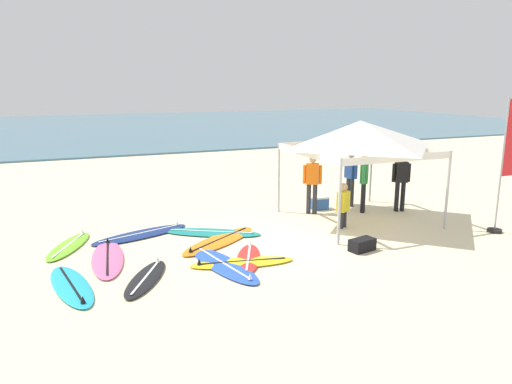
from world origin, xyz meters
The scene contains 21 objects.
ground_plane centered at (0.00, 0.00, 0.00)m, with size 80.00×80.00×0.00m, color beige.
sea centered at (0.00, 33.40, 0.05)m, with size 80.00×36.00×0.10m, color teal.
canopy_tent centered at (2.61, 0.67, 2.39)m, with size 3.37×3.37×2.75m.
surfboard_black centered at (-3.58, -1.30, 0.04)m, with size 1.37×1.93×0.19m.
surfboard_orange centered at (-1.54, 0.32, 0.04)m, with size 2.55×2.04×0.19m.
surfboard_pink centered at (-4.14, 0.12, 0.04)m, with size 0.94×2.53×0.19m.
surfboard_cyan centered at (-4.93, -1.12, 0.04)m, with size 0.98×2.32×0.19m.
surfboard_navy centered at (-3.18, 1.55, 0.04)m, with size 2.66×1.46×0.19m.
surfboard_red centered at (-1.34, -1.06, 0.04)m, with size 1.23×1.88×0.19m.
surfboard_lime centered at (-4.88, 1.32, 0.04)m, with size 1.37×2.10×0.19m.
surfboard_yellow centered at (-1.57, -1.24, 0.04)m, with size 2.27×1.01×0.19m.
surfboard_blue centered at (-1.96, -1.21, 0.04)m, with size 1.12×2.58×0.19m.
surfboard_teal centered at (-1.50, 1.00, 0.04)m, with size 2.51×1.87×0.19m.
person_blue centered at (3.32, 2.08, 0.99)m, with size 0.25×0.55×1.71m.
person_green centered at (3.26, 1.31, 0.99)m, with size 0.40×0.45×1.71m.
person_orange centered at (1.78, 1.75, 0.99)m, with size 0.48×0.38×1.71m.
person_black centered at (4.32, 0.96, 0.99)m, with size 0.52×0.33×1.71m.
person_yellow centered at (1.84, 0.19, 0.66)m, with size 0.49×0.37×1.20m.
banner_flag centered at (5.32, -1.68, 1.57)m, with size 0.60×0.36×3.40m.
gear_bag_near_tent centered at (1.25, -1.53, 0.14)m, with size 0.60×0.32×0.28m, color black.
cooler_box centered at (2.25, 2.09, 0.20)m, with size 0.50×0.36×0.39m.
Camera 1 is at (-5.01, -10.13, 3.70)m, focal length 33.71 mm.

